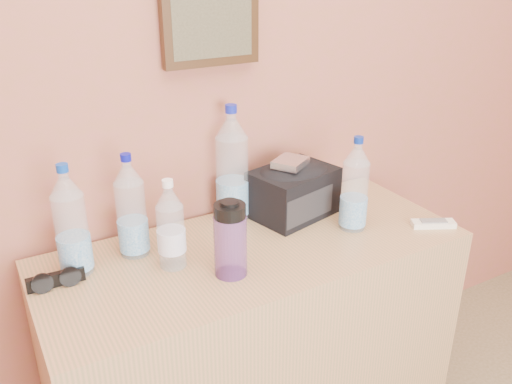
{
  "coord_description": "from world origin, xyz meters",
  "views": [
    {
      "loc": [
        -0.59,
        0.5,
        1.59
      ],
      "look_at": [
        0.09,
        1.71,
        0.97
      ],
      "focal_mm": 38.0,
      "sensor_mm": 36.0,
      "label": 1
    }
  ],
  "objects_px": {
    "nalgene_bottle": "(230,239)",
    "pet_small": "(171,229)",
    "ac_remote": "(433,224)",
    "toiletry_bag": "(293,190)",
    "pet_large_d": "(355,189)",
    "pet_large_b": "(131,211)",
    "dresser": "(255,352)",
    "foil_packet": "(290,162)",
    "pet_large_a": "(71,226)",
    "pet_large_c": "(232,170)",
    "sunglasses": "(56,279)"
  },
  "relations": [
    {
      "from": "toiletry_bag",
      "to": "foil_packet",
      "type": "bearing_deg",
      "value": -176.35
    },
    {
      "from": "pet_large_b",
      "to": "toiletry_bag",
      "type": "relative_size",
      "value": 1.16
    },
    {
      "from": "pet_small",
      "to": "ac_remote",
      "type": "bearing_deg",
      "value": -13.13
    },
    {
      "from": "pet_large_d",
      "to": "nalgene_bottle",
      "type": "distance_m",
      "value": 0.46
    },
    {
      "from": "pet_large_d",
      "to": "foil_packet",
      "type": "xyz_separation_m",
      "value": [
        -0.13,
        0.16,
        0.06
      ]
    },
    {
      "from": "pet_large_a",
      "to": "ac_remote",
      "type": "height_order",
      "value": "pet_large_a"
    },
    {
      "from": "pet_large_b",
      "to": "toiletry_bag",
      "type": "height_order",
      "value": "pet_large_b"
    },
    {
      "from": "pet_large_a",
      "to": "pet_large_d",
      "type": "xyz_separation_m",
      "value": [
        0.81,
        -0.16,
        -0.01
      ]
    },
    {
      "from": "pet_large_a",
      "to": "pet_small",
      "type": "height_order",
      "value": "pet_large_a"
    },
    {
      "from": "pet_small",
      "to": "dresser",
      "type": "bearing_deg",
      "value": -4.95
    },
    {
      "from": "ac_remote",
      "to": "toiletry_bag",
      "type": "height_order",
      "value": "toiletry_bag"
    },
    {
      "from": "pet_large_c",
      "to": "foil_packet",
      "type": "bearing_deg",
      "value": -27.52
    },
    {
      "from": "foil_packet",
      "to": "ac_remote",
      "type": "bearing_deg",
      "value": -38.66
    },
    {
      "from": "pet_large_a",
      "to": "sunglasses",
      "type": "distance_m",
      "value": 0.14
    },
    {
      "from": "pet_small",
      "to": "nalgene_bottle",
      "type": "distance_m",
      "value": 0.17
    },
    {
      "from": "pet_large_a",
      "to": "pet_large_d",
      "type": "relative_size",
      "value": 1.04
    },
    {
      "from": "pet_large_c",
      "to": "pet_small",
      "type": "distance_m",
      "value": 0.34
    },
    {
      "from": "dresser",
      "to": "foil_packet",
      "type": "height_order",
      "value": "foil_packet"
    },
    {
      "from": "sunglasses",
      "to": "toiletry_bag",
      "type": "xyz_separation_m",
      "value": [
        0.77,
        0.05,
        0.07
      ]
    },
    {
      "from": "nalgene_bottle",
      "to": "foil_packet",
      "type": "height_order",
      "value": "nalgene_bottle"
    },
    {
      "from": "pet_large_b",
      "to": "ac_remote",
      "type": "distance_m",
      "value": 0.93
    },
    {
      "from": "pet_large_a",
      "to": "sunglasses",
      "type": "xyz_separation_m",
      "value": [
        -0.06,
        -0.04,
        -0.12
      ]
    },
    {
      "from": "nalgene_bottle",
      "to": "pet_small",
      "type": "bearing_deg",
      "value": 136.1
    },
    {
      "from": "ac_remote",
      "to": "pet_large_c",
      "type": "bearing_deg",
      "value": 171.45
    },
    {
      "from": "nalgene_bottle",
      "to": "foil_packet",
      "type": "relative_size",
      "value": 2.04
    },
    {
      "from": "pet_large_a",
      "to": "pet_large_d",
      "type": "distance_m",
      "value": 0.83
    },
    {
      "from": "pet_large_b",
      "to": "pet_large_c",
      "type": "height_order",
      "value": "pet_large_c"
    },
    {
      "from": "pet_large_a",
      "to": "pet_large_c",
      "type": "relative_size",
      "value": 0.83
    },
    {
      "from": "pet_large_c",
      "to": "pet_large_a",
      "type": "bearing_deg",
      "value": -170.61
    },
    {
      "from": "foil_packet",
      "to": "pet_small",
      "type": "bearing_deg",
      "value": -167.43
    },
    {
      "from": "pet_large_a",
      "to": "pet_small",
      "type": "bearing_deg",
      "value": -22.49
    },
    {
      "from": "dresser",
      "to": "toiletry_bag",
      "type": "bearing_deg",
      "value": 30.38
    },
    {
      "from": "pet_large_b",
      "to": "sunglasses",
      "type": "height_order",
      "value": "pet_large_b"
    },
    {
      "from": "dresser",
      "to": "ac_remote",
      "type": "relative_size",
      "value": 9.26
    },
    {
      "from": "pet_large_c",
      "to": "pet_small",
      "type": "height_order",
      "value": "pet_large_c"
    },
    {
      "from": "pet_large_d",
      "to": "foil_packet",
      "type": "distance_m",
      "value": 0.22
    },
    {
      "from": "pet_small",
      "to": "pet_large_a",
      "type": "bearing_deg",
      "value": 157.51
    },
    {
      "from": "sunglasses",
      "to": "foil_packet",
      "type": "height_order",
      "value": "foil_packet"
    },
    {
      "from": "dresser",
      "to": "foil_packet",
      "type": "xyz_separation_m",
      "value": [
        0.2,
        0.12,
        0.58
      ]
    },
    {
      "from": "pet_large_d",
      "to": "pet_large_b",
      "type": "bearing_deg",
      "value": 164.23
    },
    {
      "from": "pet_large_d",
      "to": "pet_small",
      "type": "relative_size",
      "value": 1.17
    },
    {
      "from": "pet_large_a",
      "to": "pet_large_c",
      "type": "height_order",
      "value": "pet_large_c"
    },
    {
      "from": "nalgene_bottle",
      "to": "sunglasses",
      "type": "xyz_separation_m",
      "value": [
        -0.42,
        0.17,
        -0.09
      ]
    },
    {
      "from": "pet_large_a",
      "to": "pet_large_b",
      "type": "bearing_deg",
      "value": 6.43
    },
    {
      "from": "pet_small",
      "to": "foil_packet",
      "type": "height_order",
      "value": "pet_small"
    },
    {
      "from": "sunglasses",
      "to": "nalgene_bottle",
      "type": "bearing_deg",
      "value": -20.19
    },
    {
      "from": "pet_large_a",
      "to": "pet_large_c",
      "type": "distance_m",
      "value": 0.53
    },
    {
      "from": "nalgene_bottle",
      "to": "ac_remote",
      "type": "height_order",
      "value": "nalgene_bottle"
    },
    {
      "from": "nalgene_bottle",
      "to": "ac_remote",
      "type": "xyz_separation_m",
      "value": [
        0.68,
        -0.07,
        -0.1
      ]
    },
    {
      "from": "pet_small",
      "to": "ac_remote",
      "type": "height_order",
      "value": "pet_small"
    }
  ]
}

